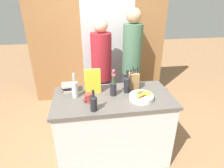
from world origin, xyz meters
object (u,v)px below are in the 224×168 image
knife_block (134,81)px  coffee_mug (88,98)px  refrigerator (106,57)px  bottle_wine (94,103)px  person_at_sink (102,69)px  fruit_bowl (142,96)px  book_stack (70,87)px  bottle_oil (75,88)px  person_in_blue (132,62)px  cereal_box (93,82)px  bottle_vinegar (127,84)px  flower_vase (113,86)px

knife_block → coffee_mug: bearing=-156.4°
coffee_mug → refrigerator: bearing=75.1°
bottle_wine → refrigerator: bearing=78.4°
knife_block → person_at_sink: size_ratio=0.17×
fruit_bowl → bottle_wine: bearing=-165.2°
fruit_bowl → book_stack: (-0.81, 0.34, 0.01)m
bottle_oil → person_in_blue: 1.08m
person_at_sink → coffee_mug: bearing=-116.6°
cereal_box → coffee_mug: 0.24m
coffee_mug → bottle_wine: bearing=-75.4°
bottle_wine → cereal_box: bearing=87.4°
fruit_bowl → bottle_oil: 0.77m
person_at_sink → cereal_box: bearing=-116.3°
cereal_box → bottle_vinegar: size_ratio=1.05×
cereal_box → coffee_mug: (-0.07, -0.21, -0.10)m
cereal_box → fruit_bowl: bearing=-24.5°
cereal_box → person_at_sink: 0.61m
coffee_mug → person_in_blue: bearing=49.4°
fruit_bowl → cereal_box: size_ratio=0.93×
knife_block → person_at_sink: (-0.35, 0.53, -0.03)m
fruit_bowl → person_at_sink: 0.90m
cereal_box → book_stack: cereal_box is taller
knife_block → flower_vase: flower_vase is taller
bottle_vinegar → bottle_wine: bottle_vinegar is taller
bottle_vinegar → coffee_mug: bearing=-161.1°
fruit_bowl → bottle_wine: bottle_wine is taller
knife_block → bottle_vinegar: bearing=-139.4°
cereal_box → bottle_vinegar: cereal_box is taller
fruit_bowl → flower_vase: size_ratio=0.85×
bottle_vinegar → bottle_wine: size_ratio=1.23×
knife_block → bottle_wine: bearing=-140.8°
coffee_mug → bottle_oil: bottle_oil is taller
flower_vase → bottle_oil: flower_vase is taller
refrigerator → book_stack: (-0.59, -1.12, -0.02)m
refrigerator → bottle_wine: bearing=-101.6°
bottle_oil → bottle_vinegar: bottle_oil is taller
coffee_mug → bottle_wine: size_ratio=0.45×
fruit_bowl → refrigerator: bearing=98.7°
cereal_box → bottle_oil: (-0.21, -0.07, -0.03)m
knife_block → coffee_mug: 0.64m
book_stack → coffee_mug: bearing=-55.3°
coffee_mug → bottle_oil: bearing=136.7°
fruit_bowl → bottle_wine: (-0.56, -0.15, 0.05)m
bottle_oil → bottle_wine: 0.37m
person_in_blue → flower_vase: bearing=-141.0°
bottle_oil → knife_block: bearing=9.2°
book_stack → person_at_sink: size_ratio=0.12×
bottle_oil → refrigerator: bearing=67.9°
book_stack → person_in_blue: bearing=29.2°
knife_block → bottle_wine: size_ratio=1.23×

